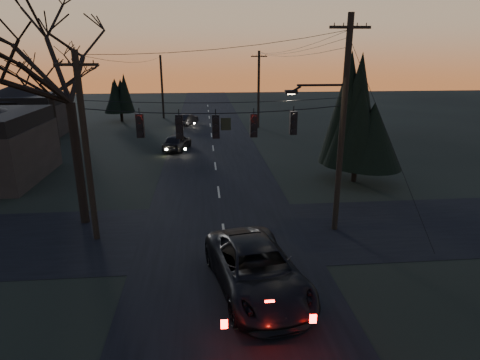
{
  "coord_description": "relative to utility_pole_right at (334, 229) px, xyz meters",
  "views": [
    {
      "loc": [
        -0.86,
        -7.7,
        8.42
      ],
      "look_at": [
        0.72,
        9.27,
        2.94
      ],
      "focal_mm": 30.0,
      "sensor_mm": 36.0,
      "label": 1
    }
  ],
  "objects": [
    {
      "name": "utility_pole_left",
      "position": [
        -11.5,
        0.0,
        0.0
      ],
      "size": [
        1.8,
        0.3,
        8.5
      ],
      "primitive_type": null,
      "color": "black",
      "rests_on": "ground"
    },
    {
      "name": "evergreen_dist",
      "position": [
        -16.51,
        33.84,
        3.48
      ],
      "size": [
        3.16,
        3.16,
        5.79
      ],
      "color": "black",
      "rests_on": "ground"
    },
    {
      "name": "evergreen_right",
      "position": [
        3.73,
        7.38,
        4.36
      ],
      "size": [
        4.15,
        4.15,
        7.53
      ],
      "color": "black",
      "rests_on": "ground"
    },
    {
      "name": "utility_pole_right",
      "position": [
        0.0,
        0.0,
        0.0
      ],
      "size": [
        5.0,
        0.3,
        10.0
      ],
      "primitive_type": null,
      "color": "black",
      "rests_on": "ground"
    },
    {
      "name": "main_road",
      "position": [
        -5.5,
        10.0,
        0.01
      ],
      "size": [
        8.0,
        120.0,
        0.02
      ],
      "primitive_type": "cube",
      "color": "black",
      "rests_on": "ground"
    },
    {
      "name": "bare_tree_dist",
      "position": [
        -20.02,
        20.65,
        6.4
      ],
      "size": [
        7.57,
        7.57,
        9.16
      ],
      "color": "black",
      "rests_on": "ground"
    },
    {
      "name": "suv_near",
      "position": [
        -4.57,
        -4.95,
        0.86
      ],
      "size": [
        3.89,
        6.57,
        1.71
      ],
      "primitive_type": "imported",
      "rotation": [
        0.0,
        0.0,
        0.18
      ],
      "color": "black",
      "rests_on": "ground"
    },
    {
      "name": "house_left_far",
      "position": [
        -25.5,
        26.0,
        2.6
      ],
      "size": [
        9.0,
        7.0,
        5.2
      ],
      "color": "black",
      "rests_on": "ground"
    },
    {
      "name": "sedan_oncoming_a",
      "position": [
        -8.7,
        17.65,
        0.72
      ],
      "size": [
        2.71,
        4.54,
        1.45
      ],
      "primitive_type": "imported",
      "rotation": [
        0.0,
        0.0,
        2.89
      ],
      "color": "black",
      "rests_on": "ground"
    },
    {
      "name": "utility_pole_far_l",
      "position": [
        -11.5,
        36.0,
        0.0
      ],
      "size": [
        0.3,
        0.3,
        8.0
      ],
      "primitive_type": null,
      "color": "black",
      "rests_on": "ground"
    },
    {
      "name": "cross_road",
      "position": [
        -5.5,
        0.0,
        0.01
      ],
      "size": [
        60.0,
        7.0,
        0.02
      ],
      "primitive_type": "cube",
      "color": "black",
      "rests_on": "ground"
    },
    {
      "name": "sedan_oncoming_b",
      "position": [
        -8.25,
        30.69,
        0.63
      ],
      "size": [
        2.77,
        4.04,
        1.26
      ],
      "primitive_type": "imported",
      "rotation": [
        0.0,
        0.0,
        2.73
      ],
      "color": "black",
      "rests_on": "ground"
    },
    {
      "name": "bare_tree_left",
      "position": [
        -12.57,
        2.04,
        8.57
      ],
      "size": [
        9.44,
        9.44,
        12.25
      ],
      "color": "black",
      "rests_on": "ground"
    },
    {
      "name": "utility_pole_far_r",
      "position": [
        0.0,
        28.0,
        0.0
      ],
      "size": [
        1.8,
        0.3,
        8.5
      ],
      "primitive_type": null,
      "color": "black",
      "rests_on": "ground"
    },
    {
      "name": "span_signal_assembly",
      "position": [
        -5.74,
        0.0,
        5.29
      ],
      "size": [
        11.5,
        0.44,
        1.53
      ],
      "color": "black",
      "rests_on": "ground"
    }
  ]
}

